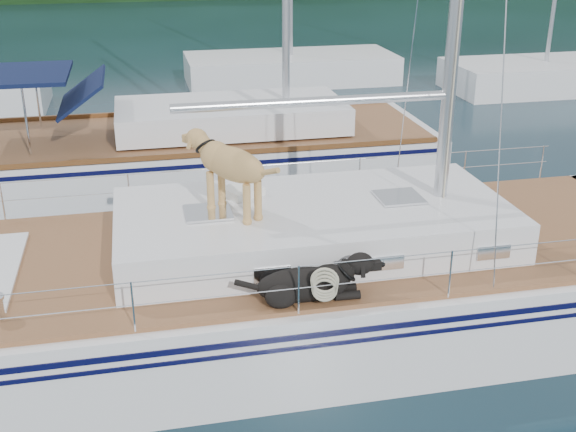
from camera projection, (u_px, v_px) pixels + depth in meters
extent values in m
plane|color=black|center=(256.00, 329.00, 10.11)|extent=(120.00, 120.00, 0.00)
cube|color=white|center=(256.00, 298.00, 9.92)|extent=(12.00, 3.80, 1.40)
cube|color=brown|center=(255.00, 250.00, 9.64)|extent=(11.52, 3.50, 0.06)
cube|color=white|center=(313.00, 224.00, 9.68)|extent=(5.20, 2.50, 0.55)
cylinder|color=silver|center=(315.00, 102.00, 9.04)|extent=(3.60, 0.12, 0.12)
cylinder|color=silver|center=(281.00, 268.00, 7.84)|extent=(10.56, 0.01, 0.01)
cylinder|color=silver|center=(235.00, 167.00, 10.99)|extent=(10.56, 0.01, 0.01)
cube|color=blue|center=(245.00, 202.00, 11.11)|extent=(0.82, 0.64, 0.06)
cube|color=white|center=(243.00, 191.00, 9.89)|extent=(0.62, 0.58, 0.12)
torus|color=beige|center=(325.00, 281.00, 8.00)|extent=(0.42, 0.23, 0.41)
cube|color=white|center=(177.00, 164.00, 15.49)|extent=(11.00, 3.50, 1.30)
cube|color=brown|center=(175.00, 135.00, 15.24)|extent=(10.56, 3.29, 0.06)
cube|color=white|center=(231.00, 115.00, 15.34)|extent=(4.80, 2.30, 0.55)
cube|color=#0D1739|center=(6.00, 75.00, 14.08)|extent=(2.40, 2.30, 0.08)
cube|color=white|center=(291.00, 70.00, 25.18)|extent=(7.20, 3.00, 1.10)
cube|color=white|center=(544.00, 78.00, 24.03)|extent=(6.40, 3.00, 1.10)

